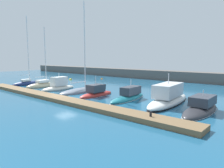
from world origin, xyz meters
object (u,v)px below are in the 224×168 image
(motorboat_red_fifth, at_px, (96,93))
(mooring_buoy_yellow, at_px, (70,80))
(dock_bollard, at_px, (151,114))
(sailboat_slate_fourth, at_px, (82,90))
(motorboat_white_seventh, at_px, (169,97))
(motorboat_charcoal_eighth, at_px, (201,108))
(motorboat_ivory_third, at_px, (59,86))
(sailboat_navy_nearest, at_px, (27,83))
(mooring_buoy_orange, at_px, (102,79))
(motorboat_teal_sixth, at_px, (129,96))
(sailboat_sand_second, at_px, (42,85))

(motorboat_red_fifth, relative_size, mooring_buoy_yellow, 8.43)
(dock_bollard, bearing_deg, sailboat_slate_fourth, 158.41)
(motorboat_white_seventh, bearing_deg, motorboat_red_fifth, 96.58)
(motorboat_charcoal_eighth, bearing_deg, sailboat_slate_fourth, 88.05)
(motorboat_ivory_third, xyz_separation_m, motorboat_white_seventh, (18.88, 2.16, 0.12))
(sailboat_navy_nearest, xyz_separation_m, mooring_buoy_orange, (3.75, 17.42, -0.37))
(motorboat_ivory_third, bearing_deg, motorboat_white_seventh, -86.48)
(motorboat_teal_sixth, relative_size, motorboat_charcoal_eighth, 0.98)
(sailboat_slate_fourth, height_order, mooring_buoy_orange, sailboat_slate_fourth)
(motorboat_ivory_third, bearing_deg, motorboat_teal_sixth, -88.84)
(sailboat_slate_fourth, bearing_deg, sailboat_sand_second, 94.50)
(motorboat_teal_sixth, distance_m, dock_bollard, 9.43)
(motorboat_teal_sixth, height_order, mooring_buoy_orange, motorboat_teal_sixth)
(sailboat_slate_fourth, height_order, dock_bollard, sailboat_slate_fourth)
(motorboat_ivory_third, xyz_separation_m, dock_bollard, (20.88, -5.34, 0.07))
(motorboat_white_seventh, xyz_separation_m, dock_bollard, (2.00, -7.49, -0.04))
(sailboat_sand_second, height_order, dock_bollard, sailboat_sand_second)
(sailboat_slate_fourth, bearing_deg, sailboat_navy_nearest, 92.91)
(motorboat_teal_sixth, xyz_separation_m, dock_bollard, (6.97, -6.35, 0.22))
(sailboat_navy_nearest, xyz_separation_m, motorboat_white_seventh, (28.78, 2.68, 0.35))
(motorboat_ivory_third, xyz_separation_m, motorboat_charcoal_eighth, (23.02, 0.79, -0.24))
(motorboat_white_seventh, relative_size, motorboat_charcoal_eighth, 1.37)
(motorboat_ivory_third, relative_size, mooring_buoy_yellow, 8.80)
(motorboat_charcoal_eighth, xyz_separation_m, dock_bollard, (-2.14, -6.13, 0.32))
(sailboat_slate_fourth, xyz_separation_m, motorboat_red_fifth, (4.35, -1.08, 0.21))
(mooring_buoy_orange, distance_m, dock_bollard, 35.01)
(motorboat_white_seventh, relative_size, dock_bollard, 24.28)
(sailboat_sand_second, relative_size, mooring_buoy_orange, 21.31)
(sailboat_sand_second, height_order, motorboat_white_seventh, sailboat_sand_second)
(motorboat_ivory_third, bearing_deg, motorboat_charcoal_eighth, -91.03)
(sailboat_navy_nearest, bearing_deg, sailboat_slate_fourth, -85.15)
(motorboat_teal_sixth, distance_m, mooring_buoy_orange, 25.60)
(sailboat_slate_fourth, height_order, motorboat_teal_sixth, sailboat_slate_fourth)
(mooring_buoy_orange, height_order, mooring_buoy_yellow, mooring_buoy_yellow)
(sailboat_slate_fourth, height_order, mooring_buoy_yellow, sailboat_slate_fourth)
(sailboat_sand_second, relative_size, dock_bollard, 25.63)
(motorboat_ivory_third, bearing_deg, sailboat_slate_fourth, -79.91)
(motorboat_charcoal_eighth, bearing_deg, dock_bollard, 159.72)
(sailboat_slate_fourth, distance_m, motorboat_charcoal_eighth, 18.36)
(sailboat_navy_nearest, height_order, sailboat_slate_fourth, sailboat_slate_fourth)
(sailboat_slate_fourth, distance_m, motorboat_teal_sixth, 9.25)
(sailboat_slate_fourth, xyz_separation_m, dock_bollard, (16.22, -6.42, 0.45))
(dock_bollard, bearing_deg, motorboat_white_seventh, 104.96)
(mooring_buoy_orange, bearing_deg, motorboat_teal_sixth, -38.36)
(motorboat_ivory_third, distance_m, motorboat_white_seventh, 19.00)
(sailboat_navy_nearest, distance_m, mooring_buoy_yellow, 11.38)
(sailboat_slate_fourth, relative_size, dock_bollard, 32.43)
(sailboat_sand_second, xyz_separation_m, motorboat_charcoal_eighth, (27.86, 1.03, -0.01))
(motorboat_ivory_third, bearing_deg, sailboat_sand_second, 89.76)
(sailboat_navy_nearest, bearing_deg, sailboat_sand_second, -88.15)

